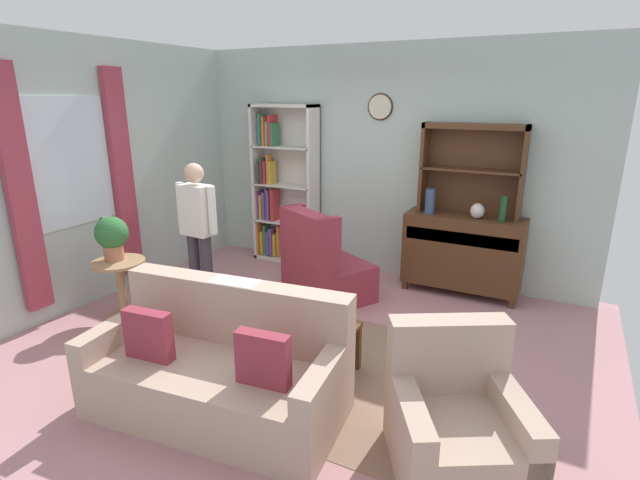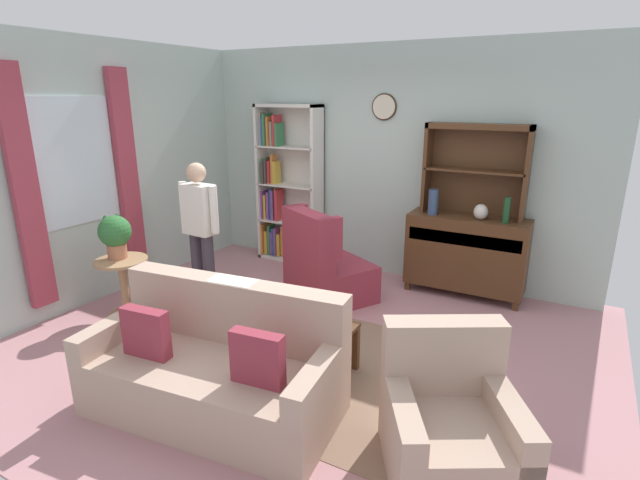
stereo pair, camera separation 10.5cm
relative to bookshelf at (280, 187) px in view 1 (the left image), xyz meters
name	(u,v)px [view 1 (the left image)]	position (x,y,z in m)	size (l,w,h in m)	color
ground_plane	(301,342)	(1.42, -1.94, -1.02)	(5.40, 4.60, 0.02)	#B27A7F
wall_back	(385,163)	(1.42, 0.19, 0.39)	(5.00, 0.09, 2.80)	#ADC1B7
wall_left	(94,174)	(-1.10, -1.99, 0.39)	(0.16, 4.20, 2.80)	#ADC1B7
area_rug	(304,361)	(1.62, -2.24, -1.01)	(2.34, 1.92, 0.01)	#846651
bookshelf	(280,187)	(0.00, 0.00, 0.00)	(0.90, 0.30, 2.10)	silver
sideboard	(463,251)	(2.48, -0.08, -0.50)	(1.30, 0.45, 0.92)	#4C2D19
sideboard_hutch	(473,157)	(2.48, 0.03, 0.55)	(1.10, 0.26, 1.00)	#4C2D19
vase_tall	(430,201)	(2.09, -0.16, 0.05)	(0.11, 0.11, 0.28)	#33476B
vase_round	(477,211)	(2.61, -0.15, -0.01)	(0.15, 0.15, 0.17)	beige
bottle_wine	(503,209)	(2.87, -0.17, 0.05)	(0.07, 0.07, 0.28)	#194223
couch_floral	(220,371)	(1.40, -3.08, -0.70)	(1.88, 1.05, 0.90)	tan
armchair_floral	(456,427)	(3.03, -2.89, -0.72)	(1.04, 1.05, 0.88)	tan
wingback_chair	(322,268)	(1.17, -1.03, -0.63)	(1.07, 1.08, 1.05)	maroon
plant_stand	(121,283)	(-0.46, -2.34, -0.63)	(0.52, 0.52, 0.62)	#A87F56
potted_plant_large	(112,235)	(-0.52, -2.33, -0.14)	(0.32, 0.32, 0.44)	#AD6B4C
potted_plant_small	(150,313)	(-0.03, -2.40, -0.85)	(0.21, 0.21, 0.28)	beige
person_reading	(198,226)	(0.10, -1.77, -0.11)	(0.52, 0.22, 1.56)	#38333D
coffee_table	(306,332)	(1.70, -2.35, -0.66)	(0.80, 0.50, 0.42)	#4C2D19
book_stack	(292,322)	(1.62, -2.43, -0.55)	(0.22, 0.16, 0.08)	#CC7233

